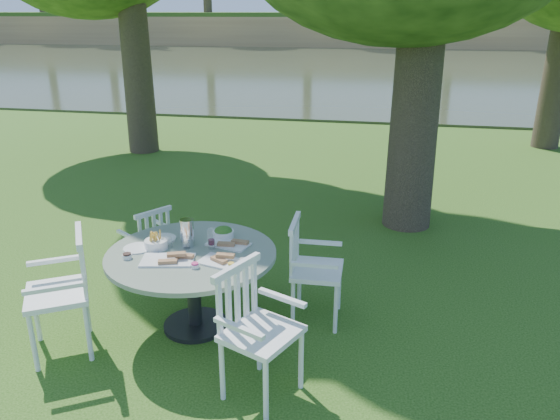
# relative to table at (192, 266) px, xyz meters

# --- Properties ---
(ground) EXTENTS (140.00, 140.00, 0.00)m
(ground) POSITION_rel_table_xyz_m (0.60, 0.63, -0.59)
(ground) COLOR #1C410D
(ground) RESTS_ON ground
(table) EXTENTS (1.44, 1.44, 0.73)m
(table) POSITION_rel_table_xyz_m (0.00, 0.00, 0.00)
(table) COLOR black
(table) RESTS_ON ground
(chair_ne) EXTENTS (0.46, 0.49, 0.94)m
(chair_ne) POSITION_rel_table_xyz_m (0.94, 0.35, -0.04)
(chair_ne) COLOR white
(chair_ne) RESTS_ON ground
(chair_nw) EXTENTS (0.55, 0.56, 0.81)m
(chair_nw) POSITION_rel_table_xyz_m (-0.71, 0.71, -0.12)
(chair_nw) COLOR white
(chair_nw) RESTS_ON ground
(chair_sw) EXTENTS (0.68, 0.69, 1.01)m
(chair_sw) POSITION_rel_table_xyz_m (-0.85, -0.50, 0.00)
(chair_sw) COLOR white
(chair_sw) RESTS_ON ground
(chair_se) EXTENTS (0.62, 0.64, 0.98)m
(chair_se) POSITION_rel_table_xyz_m (0.70, -0.71, -0.02)
(chair_se) COLOR white
(chair_se) RESTS_ON ground
(tableware) EXTENTS (1.14, 0.83, 0.24)m
(tableware) POSITION_rel_table_xyz_m (-0.05, 0.07, 0.18)
(tableware) COLOR white
(tableware) RESTS_ON table
(river) EXTENTS (100.00, 28.00, 0.12)m
(river) POSITION_rel_table_xyz_m (0.60, 23.63, -0.59)
(river) COLOR #303821
(river) RESTS_ON ground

